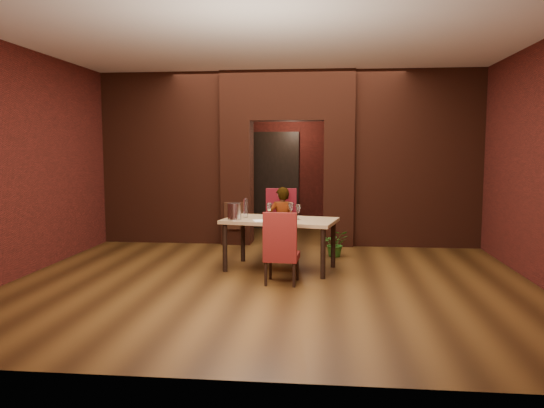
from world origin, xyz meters
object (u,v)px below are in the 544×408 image
Objects in this scene: wine_glass_b at (291,210)px; dining_table at (280,244)px; chair_near at (282,247)px; wine_glass_a at (269,210)px; chair_far at (281,224)px; wine_glass_c at (298,212)px; potted_plant at (336,243)px; water_bottle at (246,208)px; wine_bucket at (235,211)px; person_seated at (282,223)px.

dining_table is at bearing -136.49° from wine_glass_b.
chair_near is 4.39× the size of wine_glass_a.
chair_far reaches higher than wine_glass_c.
potted_plant is at bearing 62.32° from wine_glass_c.
dining_table is at bearing -79.79° from chair_near.
water_bottle is at bearing 176.49° from wine_glass_a.
water_bottle reaches higher than dining_table.
wine_bucket is 0.56× the size of potted_plant.
wine_glass_c is (0.34, -0.93, 0.30)m from chair_far.
wine_glass_a is at bearing 157.84° from dining_table.
person_seated reaches higher than wine_bucket.
wine_glass_b is at bearing 98.69° from person_seated.
wine_glass_a is 0.50× the size of potted_plant.
potted_plant is (0.84, 1.04, -0.16)m from dining_table.
wine_glass_a is at bearing -3.51° from water_bottle.
chair_far is 3.83× the size of water_bottle.
chair_near is 3.31× the size of water_bottle.
dining_table is 1.66× the size of chair_near.
water_bottle is 1.78m from potted_plant.
water_bottle is at bearing 68.83° from wine_bucket.
chair_near is 2.20× the size of potted_plant.
dining_table is 7.29× the size of wine_glass_a.
person_seated is (0.03, -0.10, 0.02)m from chair_far.
chair_far is 1.70m from chair_near.
chair_near reaches higher than dining_table.
wine_glass_c is (0.12, -0.19, -0.00)m from wine_glass_b.
person_seated reaches higher than chair_near.
wine_glass_b is at bearing -127.61° from potted_plant.
dining_table is 5.50× the size of water_bottle.
wine_glass_c is (0.17, 0.76, 0.38)m from chair_near.
potted_plant is (0.74, 1.84, -0.26)m from chair_near.
chair_far reaches higher than wine_glass_b.
potted_plant is (1.49, 1.20, -0.66)m from wine_bucket.
chair_far reaches higher than chair_near.
wine_bucket is at bearing -149.81° from wine_glass_a.
dining_table is 0.84m from wine_bucket.
chair_near is 1.06m from wine_bucket.
wine_glass_c is at bearing 7.16° from wine_bucket.
potted_plant is at bearing 52.39° from wine_glass_b.
wine_glass_a is at bearing 30.19° from wine_bucket.
wine_glass_c is at bearing -72.51° from chair_far.
person_seated is 4.00× the size of water_bottle.
dining_table is at bearing 85.01° from person_seated.
wine_glass_c is at bearing -117.68° from potted_plant.
wine_bucket is (-0.62, -0.95, 0.29)m from person_seated.
dining_table is 6.56× the size of wine_bucket.
person_seated is at bearing 106.27° from wine_glass_b.
wine_glass_a is 1.01× the size of wine_glass_c.
wine_glass_a reaches higher than dining_table.
potted_plant is at bearing 33.19° from water_bottle.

